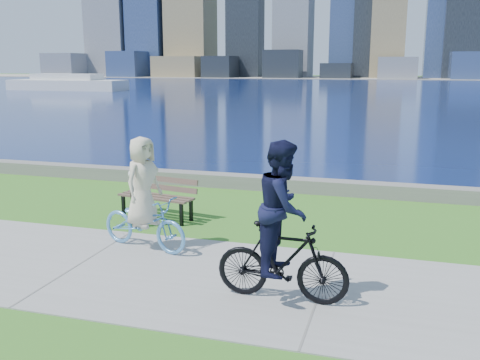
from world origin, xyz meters
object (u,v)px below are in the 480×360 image
at_px(park_bench, 159,194).
at_px(cyclist_man, 283,235).
at_px(bollard_lamp, 134,194).
at_px(cyclist_woman, 144,208).

bearing_deg(park_bench, cyclist_man, -34.56).
height_order(park_bench, bollard_lamp, bollard_lamp).
xyz_separation_m(park_bench, cyclist_woman, (0.60, -1.92, 0.24)).
relative_size(park_bench, cyclist_woman, 0.87).
xyz_separation_m(bollard_lamp, cyclist_woman, (0.79, -1.14, 0.08)).
bearing_deg(bollard_lamp, cyclist_man, -35.40).
xyz_separation_m(cyclist_woman, cyclist_man, (2.82, -1.43, 0.20)).
relative_size(cyclist_woman, cyclist_man, 0.89).
distance_m(park_bench, cyclist_man, 4.81).
bearing_deg(cyclist_woman, park_bench, 31.80).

